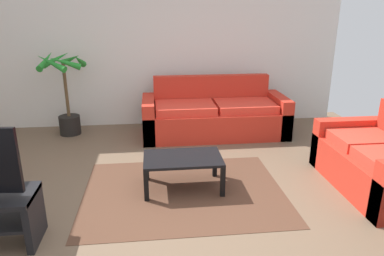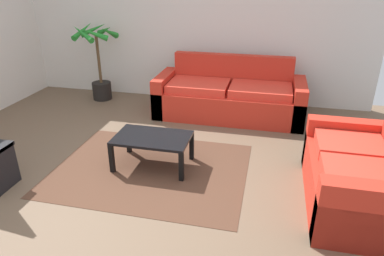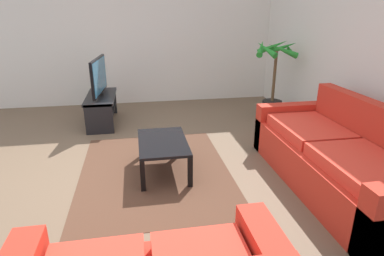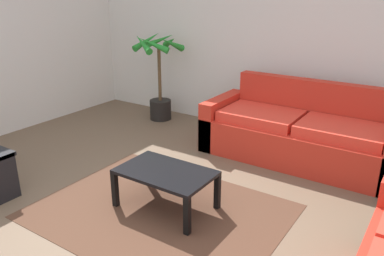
% 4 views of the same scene
% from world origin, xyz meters
% --- Properties ---
extents(ground_plane, '(6.60, 6.60, 0.00)m').
position_xyz_m(ground_plane, '(0.00, 0.00, 0.00)').
color(ground_plane, brown).
extents(wall_back, '(6.00, 0.06, 2.70)m').
position_xyz_m(wall_back, '(0.00, 3.00, 1.35)').
color(wall_back, silver).
rests_on(wall_back, ground).
extents(couch_main, '(2.26, 0.90, 0.90)m').
position_xyz_m(couch_main, '(0.74, 2.28, 0.30)').
color(couch_main, red).
rests_on(couch_main, ground).
extents(couch_loveseat, '(0.90, 1.49, 0.90)m').
position_xyz_m(couch_loveseat, '(2.28, 0.27, 0.30)').
color(couch_loveseat, red).
rests_on(couch_loveseat, ground).
extents(coffee_table, '(0.87, 0.54, 0.38)m').
position_xyz_m(coffee_table, '(0.08, 0.52, 0.32)').
color(coffee_table, black).
rests_on(coffee_table, ground).
extents(area_rug, '(2.20, 1.70, 0.01)m').
position_xyz_m(area_rug, '(0.08, 0.42, 0.00)').
color(area_rug, '#513323').
rests_on(area_rug, ground).
extents(potted_palm, '(0.67, 0.75, 1.33)m').
position_xyz_m(potted_palm, '(-1.58, 2.54, 0.63)').
color(potted_palm, black).
rests_on(potted_palm, ground).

